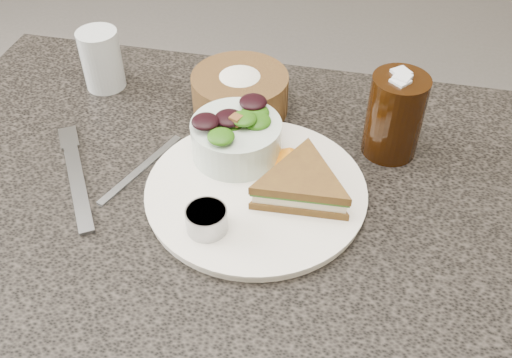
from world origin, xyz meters
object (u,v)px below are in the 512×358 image
object	(u,v)px
dinner_plate	(256,191)
water_glass	(102,60)
salad_bowl	(236,133)
dining_table	(230,335)
sandwich	(302,185)
dressing_ramekin	(207,220)
cola_glass	(395,113)
bread_basket	(240,87)

from	to	relation	value
dinner_plate	water_glass	distance (m)	0.38
salad_bowl	dining_table	bearing A→B (deg)	-93.24
sandwich	dressing_ramekin	xyz separation A→B (m)	(-0.11, -0.09, -0.00)
salad_bowl	cola_glass	bearing A→B (deg)	18.31
dining_table	bread_basket	size ratio (longest dim) A/B	6.41
dressing_ramekin	water_glass	size ratio (longest dim) A/B	0.52
dining_table	cola_glass	world-z (taller)	cola_glass
dining_table	cola_glass	bearing A→B (deg)	32.75
sandwich	bread_basket	world-z (taller)	bread_basket
dressing_ramekin	water_glass	world-z (taller)	water_glass
dining_table	salad_bowl	size ratio (longest dim) A/B	7.60
sandwich	water_glass	bearing A→B (deg)	147.75
dinner_plate	water_glass	size ratio (longest dim) A/B	2.96
sandwich	bread_basket	bearing A→B (deg)	121.47
salad_bowl	bread_basket	world-z (taller)	same
dining_table	salad_bowl	world-z (taller)	salad_bowl
dinner_plate	salad_bowl	bearing A→B (deg)	123.46
bread_basket	dressing_ramekin	bearing A→B (deg)	-85.28
dressing_ramekin	bread_basket	bearing A→B (deg)	94.72
bread_basket	water_glass	size ratio (longest dim) A/B	1.52
sandwich	water_glass	world-z (taller)	water_glass
dining_table	dressing_ramekin	distance (m)	0.41
salad_bowl	dressing_ramekin	xyz separation A→B (m)	(-0.00, -0.15, -0.02)
sandwich	bread_basket	distance (m)	0.23
salad_bowl	water_glass	world-z (taller)	water_glass
cola_glass	water_glass	xyz separation A→B (m)	(-0.49, 0.07, -0.02)
cola_glass	bread_basket	bearing A→B (deg)	167.94
sandwich	bread_basket	size ratio (longest dim) A/B	0.99
dinner_plate	sandwich	size ratio (longest dim) A/B	1.98
sandwich	cola_glass	world-z (taller)	cola_glass
dinner_plate	sandwich	distance (m)	0.07
cola_glass	water_glass	distance (m)	0.50
dinner_plate	dressing_ramekin	xyz separation A→B (m)	(-0.05, -0.09, 0.02)
sandwich	cola_glass	distance (m)	0.18
salad_bowl	dressing_ramekin	size ratio (longest dim) A/B	2.44
cola_glass	dinner_plate	bearing A→B (deg)	-141.75
sandwich	dining_table	bearing A→B (deg)	178.79
salad_bowl	sandwich	bearing A→B (deg)	-32.28
dinner_plate	water_glass	bearing A→B (deg)	146.19
dinner_plate	dressing_ramekin	distance (m)	0.10
bread_basket	cola_glass	size ratio (longest dim) A/B	1.11
dining_table	water_glass	size ratio (longest dim) A/B	9.72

